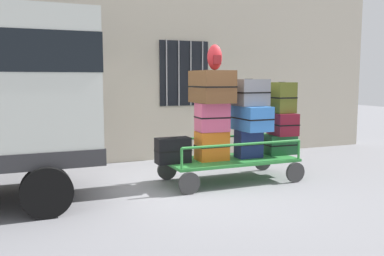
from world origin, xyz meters
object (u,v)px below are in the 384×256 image
(suitcase_center_top, at_px, (248,92))
(suitcase_midright_bottom, at_px, (280,144))
(luggage_cart, at_px, (230,162))
(suitcase_midleft_middle, at_px, (212,117))
(suitcase_midleft_bottom, at_px, (212,146))
(backpack, at_px, (215,57))
(suitcase_center_middle, at_px, (249,118))
(suitcase_left_bottom, at_px, (173,150))
(suitcase_midright_top, at_px, (281,97))
(suitcase_midright_middle, at_px, (283,124))
(suitcase_center_bottom, at_px, (249,144))
(suitcase_midleft_top, at_px, (212,87))

(suitcase_center_top, bearing_deg, suitcase_midright_bottom, 1.25)
(luggage_cart, relative_size, suitcase_midleft_middle, 4.20)
(suitcase_midleft_bottom, height_order, backpack, backpack)
(suitcase_center_middle, bearing_deg, luggage_cart, 176.63)
(suitcase_left_bottom, height_order, suitcase_midright_top, suitcase_midright_top)
(suitcase_left_bottom, height_order, suitcase_center_middle, suitcase_center_middle)
(suitcase_midright_top, bearing_deg, suitcase_midleft_middle, -179.03)
(suitcase_left_bottom, relative_size, suitcase_midright_middle, 1.04)
(luggage_cart, relative_size, suitcase_left_bottom, 4.01)
(suitcase_center_top, relative_size, backpack, 1.42)
(suitcase_center_bottom, xyz_separation_m, backpack, (-0.72, -0.03, 1.57))
(suitcase_center_bottom, distance_m, suitcase_center_middle, 0.48)
(suitcase_center_bottom, height_order, suitcase_midright_middle, suitcase_midright_middle)
(luggage_cart, relative_size, suitcase_midright_middle, 4.18)
(suitcase_midleft_top, bearing_deg, suitcase_midright_top, 0.35)
(suitcase_midright_middle, bearing_deg, suitcase_midright_bottom, 90.00)
(luggage_cart, relative_size, suitcase_midleft_top, 3.11)
(suitcase_left_bottom, bearing_deg, suitcase_midleft_bottom, -1.13)
(backpack, bearing_deg, suitcase_midright_bottom, 3.23)
(suitcase_midleft_bottom, bearing_deg, suitcase_midleft_top, 90.00)
(luggage_cart, height_order, suitcase_midleft_bottom, suitcase_midleft_bottom)
(suitcase_midleft_middle, xyz_separation_m, backpack, (0.02, -0.06, 1.05))
(luggage_cart, height_order, suitcase_center_bottom, suitcase_center_bottom)
(suitcase_midleft_top, bearing_deg, backpack, -78.20)
(luggage_cart, bearing_deg, suitcase_midright_top, 1.98)
(suitcase_center_middle, bearing_deg, backpack, -177.93)
(backpack, bearing_deg, suitcase_left_bottom, 173.92)
(suitcase_midleft_top, relative_size, backpack, 1.79)
(suitcase_left_bottom, bearing_deg, suitcase_midright_bottom, 0.05)
(suitcase_center_bottom, relative_size, suitcase_center_top, 0.83)
(suitcase_midleft_middle, xyz_separation_m, suitcase_center_middle, (0.74, -0.04, -0.03))
(suitcase_midleft_middle, height_order, suitcase_midright_bottom, suitcase_midleft_middle)
(suitcase_center_top, relative_size, suitcase_midright_top, 1.07)
(suitcase_center_bottom, height_order, suitcase_midright_top, suitcase_midright_top)
(suitcase_midright_middle, xyz_separation_m, backpack, (-1.46, -0.02, 1.23))
(suitcase_midleft_middle, relative_size, backpack, 1.33)
(suitcase_midleft_bottom, bearing_deg, suitcase_midright_middle, -1.73)
(suitcase_center_bottom, relative_size, suitcase_midright_middle, 0.89)
(suitcase_left_bottom, distance_m, suitcase_midright_top, 2.38)
(suitcase_center_middle, height_order, backpack, backpack)
(suitcase_midright_top, bearing_deg, suitcase_center_middle, -175.36)
(suitcase_center_top, distance_m, backpack, 0.95)
(suitcase_left_bottom, bearing_deg, luggage_cart, -1.68)
(suitcase_left_bottom, height_order, suitcase_center_top, suitcase_center_top)
(suitcase_midright_bottom, bearing_deg, suitcase_center_bottom, -175.87)
(suitcase_midleft_top, bearing_deg, suitcase_center_middle, -3.96)
(suitcase_midleft_top, xyz_separation_m, suitcase_midright_bottom, (1.48, 0.01, -1.13))
(suitcase_midleft_bottom, bearing_deg, backpack, -76.25)
(suitcase_left_bottom, distance_m, suitcase_center_top, 1.78)
(suitcase_center_top, distance_m, suitcase_midright_middle, 0.96)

